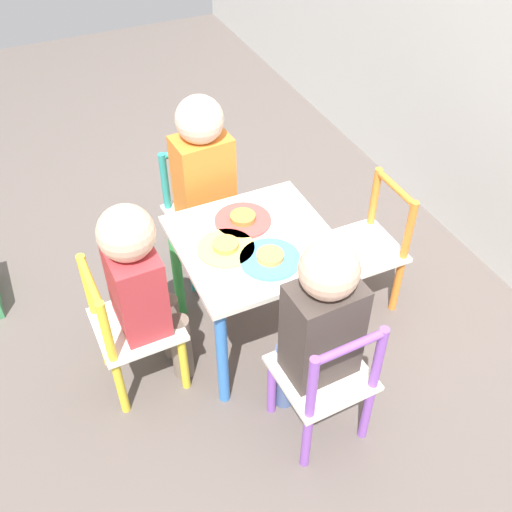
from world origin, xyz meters
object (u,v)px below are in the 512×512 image
at_px(kids_table, 256,259).
at_px(chair_yellow, 130,329).
at_px(child_right, 319,324).
at_px(plate_right, 270,258).
at_px(plate_front, 226,247).
at_px(chair_purple, 326,381).
at_px(plate_left, 243,220).
at_px(child_left, 205,177).
at_px(chair_teal, 202,214).
at_px(child_front, 141,282).
at_px(chair_orange, 367,249).

xyz_separation_m(kids_table, chair_yellow, (0.01, -0.44, -0.12)).
distance_m(child_right, plate_right, 0.28).
bearing_deg(plate_right, plate_front, -135.00).
bearing_deg(chair_purple, chair_yellow, -45.56).
relative_size(child_right, plate_left, 3.95).
bearing_deg(plate_front, plate_left, 135.00).
xyz_separation_m(child_right, plate_left, (-0.49, -0.02, 0.02)).
bearing_deg(child_left, plate_left, -88.65).
height_order(child_left, plate_right, child_left).
bearing_deg(child_right, plate_right, -89.05).
distance_m(chair_teal, child_front, 0.60).
xyz_separation_m(chair_teal, chair_purple, (0.89, 0.05, 0.00)).
height_order(kids_table, child_left, child_left).
bearing_deg(chair_orange, chair_yellow, -89.37).
bearing_deg(chair_purple, child_left, -89.49).
xyz_separation_m(plate_left, plate_right, (0.21, -0.00, -0.00)).
bearing_deg(child_front, plate_right, -105.21).
bearing_deg(child_front, chair_orange, -90.68).
bearing_deg(kids_table, child_right, 2.57).
height_order(child_right, child_front, child_right).
height_order(chair_teal, plate_front, chair_teal).
bearing_deg(plate_left, chair_yellow, -75.51).
distance_m(chair_orange, plate_front, 0.59).
distance_m(plate_left, plate_right, 0.21).
bearing_deg(child_front, plate_front, -89.47).
distance_m(child_right, plate_left, 0.49).
bearing_deg(plate_left, child_front, -73.54).
height_order(child_left, plate_left, child_left).
xyz_separation_m(chair_orange, child_left, (-0.38, -0.47, 0.21)).
relative_size(child_front, plate_front, 3.93).
height_order(kids_table, child_right, child_right).
bearing_deg(plate_front, child_right, 17.48).
relative_size(chair_yellow, child_left, 0.66).
height_order(plate_right, plate_front, same).
relative_size(kids_table, plate_left, 2.63).
bearing_deg(chair_teal, child_left, -90.00).
xyz_separation_m(chair_purple, plate_front, (-0.44, -0.12, 0.21)).
distance_m(chair_teal, child_left, 0.22).
xyz_separation_m(child_right, plate_front, (-0.38, -0.12, 0.02)).
xyz_separation_m(kids_table, child_right, (0.38, 0.02, 0.07)).
distance_m(chair_orange, child_right, 0.61).
bearing_deg(child_right, plate_left, -90.55).
height_order(chair_purple, chair_orange, same).
bearing_deg(kids_table, chair_teal, -176.33).
relative_size(kids_table, chair_purple, 0.97).
distance_m(kids_table, child_front, 0.39).
height_order(chair_yellow, child_left, child_left).
bearing_deg(chair_teal, plate_left, -88.89).
distance_m(kids_table, child_left, 0.40).
distance_m(kids_table, plate_front, 0.14).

